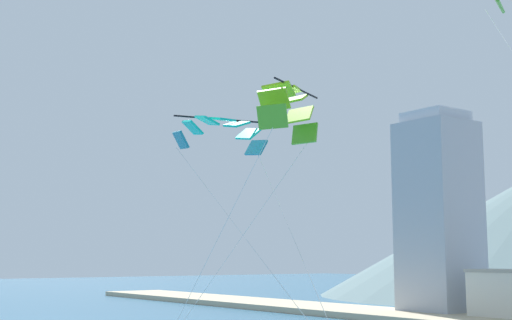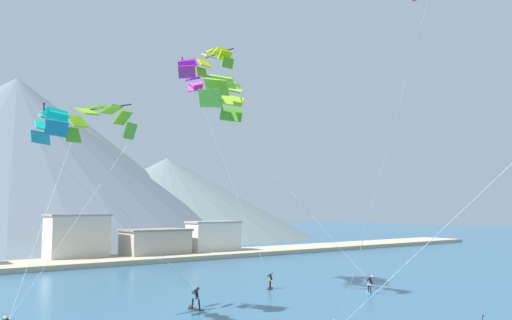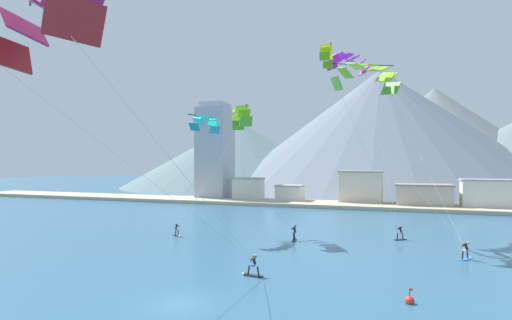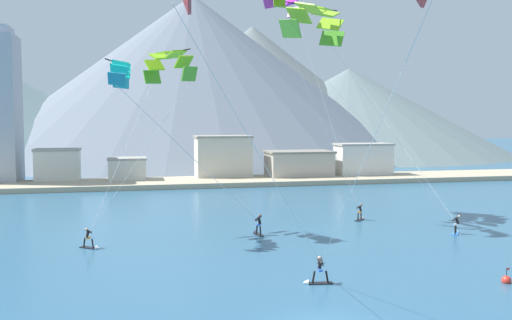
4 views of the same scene
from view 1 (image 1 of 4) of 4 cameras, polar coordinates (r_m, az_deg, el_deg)
parafoil_kite_near_trail at (r=37.29m, az=2.49°, el=4.20°), size 8.36×6.55×13.86m
parafoil_kite_far_left at (r=39.12m, az=-2.76°, el=2.29°), size 11.71×5.64×12.64m
shore_building_old_town at (r=73.43m, az=19.34°, el=-10.26°), size 6.22×4.35×5.19m
highrise_tower at (r=79.73m, az=14.42°, el=-4.28°), size 7.00×7.00×22.18m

